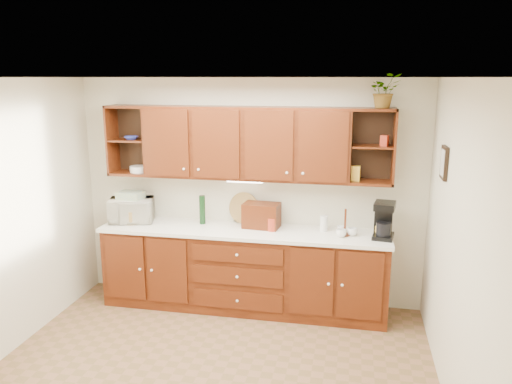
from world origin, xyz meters
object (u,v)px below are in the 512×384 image
at_px(microwave, 131,210).
at_px(potted_plant, 384,91).
at_px(bread_box, 262,215).
at_px(coffee_maker, 384,221).

relative_size(microwave, potted_plant, 1.43).
xyz_separation_m(microwave, potted_plant, (2.81, 0.06, 1.39)).
xyz_separation_m(bread_box, coffee_maker, (1.33, -0.11, 0.05)).
bearing_deg(bread_box, microwave, -171.89).
height_order(microwave, coffee_maker, coffee_maker).
relative_size(bread_box, potted_plant, 1.15).
bearing_deg(microwave, potted_plant, -14.23).
bearing_deg(microwave, bread_box, -12.84).
distance_m(microwave, bread_box, 1.54).
distance_m(coffee_maker, potted_plant, 1.34).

